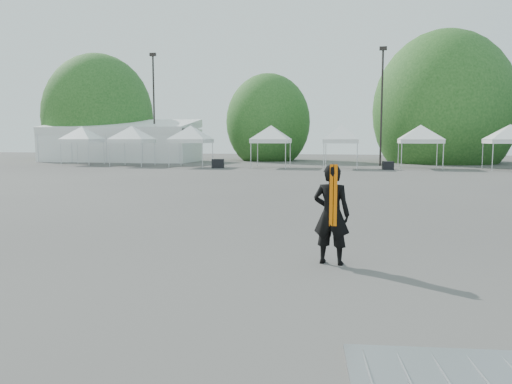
# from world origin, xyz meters

# --- Properties ---
(ground) EXTENTS (120.00, 120.00, 0.00)m
(ground) POSITION_xyz_m (0.00, 0.00, 0.00)
(ground) COLOR #474442
(ground) RESTS_ON ground
(marquee) EXTENTS (15.00, 6.25, 4.23)m
(marquee) POSITION_xyz_m (-22.00, 35.00, 1.97)
(marquee) COLOR white
(marquee) RESTS_ON ground
(light_pole_west) EXTENTS (0.60, 0.25, 10.30)m
(light_pole_west) POSITION_xyz_m (-18.00, 34.00, 5.77)
(light_pole_west) COLOR black
(light_pole_west) RESTS_ON ground
(light_pole_east) EXTENTS (0.60, 0.25, 9.80)m
(light_pole_east) POSITION_xyz_m (3.00, 32.00, 5.52)
(light_pole_east) COLOR black
(light_pole_east) RESTS_ON ground
(tree_far_w) EXTENTS (4.80, 4.80, 7.30)m
(tree_far_w) POSITION_xyz_m (-26.00, 38.00, 4.54)
(tree_far_w) COLOR #382314
(tree_far_w) RESTS_ON ground
(tree_mid_w) EXTENTS (4.16, 4.16, 6.33)m
(tree_mid_w) POSITION_xyz_m (-8.00, 40.00, 3.93)
(tree_mid_w) COLOR #382314
(tree_mid_w) RESTS_ON ground
(tree_mid_e) EXTENTS (5.12, 5.12, 7.79)m
(tree_mid_e) POSITION_xyz_m (9.00, 39.00, 4.84)
(tree_mid_e) COLOR #382314
(tree_mid_e) RESTS_ON ground
(tent_a) EXTENTS (3.96, 3.96, 3.88)m
(tent_a) POSITION_xyz_m (-22.39, 28.52, 3.06)
(tent_a) COLOR silver
(tent_a) RESTS_ON ground
(tent_b) EXTENTS (4.20, 4.20, 3.88)m
(tent_b) POSITION_xyz_m (-17.32, 27.68, 3.06)
(tent_b) COLOR silver
(tent_b) RESTS_ON ground
(tent_c) EXTENTS (4.21, 4.21, 3.88)m
(tent_c) POSITION_xyz_m (-12.05, 27.29, 3.06)
(tent_c) COLOR silver
(tent_c) RESTS_ON ground
(tent_d) EXTENTS (4.11, 4.11, 3.88)m
(tent_d) POSITION_xyz_m (-5.62, 27.94, 3.06)
(tent_d) COLOR silver
(tent_d) RESTS_ON ground
(tent_e) EXTENTS (3.77, 3.77, 3.88)m
(tent_e) POSITION_xyz_m (-0.14, 27.78, 3.06)
(tent_e) COLOR silver
(tent_e) RESTS_ON ground
(tent_f) EXTENTS (4.45, 4.45, 3.88)m
(tent_f) POSITION_xyz_m (5.79, 28.75, 3.06)
(tent_f) COLOR silver
(tent_f) RESTS_ON ground
(tent_g) EXTENTS (4.46, 4.46, 3.88)m
(tent_g) POSITION_xyz_m (12.08, 28.67, 3.06)
(tent_g) COLOR silver
(tent_g) RESTS_ON ground
(man) EXTENTS (0.76, 0.56, 1.89)m
(man) POSITION_xyz_m (0.63, -1.89, 0.95)
(man) COLOR black
(man) RESTS_ON ground
(barrier_mid) EXTENTS (2.33, 1.34, 0.07)m
(barrier_mid) POSITION_xyz_m (2.14, -6.13, 0.04)
(barrier_mid) COLOR #919398
(barrier_mid) RESTS_ON ground
(crate_west) EXTENTS (0.99, 0.82, 0.70)m
(crate_west) POSITION_xyz_m (-9.51, 26.20, 0.35)
(crate_west) COLOR black
(crate_west) RESTS_ON ground
(crate_mid) EXTENTS (0.85, 0.69, 0.62)m
(crate_mid) POSITION_xyz_m (3.34, 26.82, 0.31)
(crate_mid) COLOR black
(crate_mid) RESTS_ON ground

